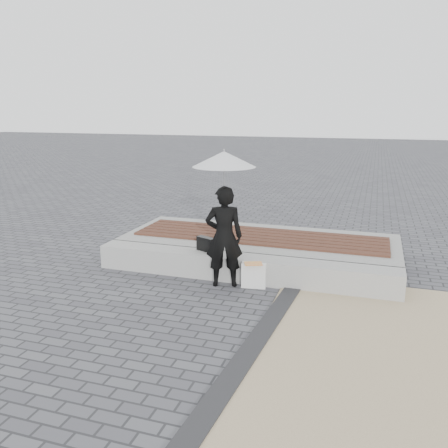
{
  "coord_description": "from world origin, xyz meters",
  "views": [
    {
      "loc": [
        1.96,
        -5.35,
        2.73
      ],
      "look_at": [
        -0.19,
        1.27,
        1.0
      ],
      "focal_mm": 37.41,
      "sensor_mm": 36.0,
      "label": 1
    }
  ],
  "objects": [
    {
      "name": "seating_ledge",
      "position": [
        0.0,
        1.6,
        0.2
      ],
      "size": [
        5.0,
        0.45,
        0.4
      ],
      "primitive_type": "cube",
      "color": "#A0A09B",
      "rests_on": "ground"
    },
    {
      "name": "edging_band",
      "position": [
        0.75,
        -0.5,
        0.02
      ],
      "size": [
        0.61,
        5.2,
        0.04
      ],
      "primitive_type": "cube",
      "rotation": [
        0.0,
        0.0,
        -0.07
      ],
      "color": "#28282B",
      "rests_on": "ground"
    },
    {
      "name": "magazine",
      "position": [
        0.28,
        1.28,
        0.4
      ],
      "size": [
        0.32,
        0.28,
        0.01
      ],
      "primitive_type": "cube",
      "rotation": [
        0.0,
        0.0,
        0.36
      ],
      "color": "#F24935",
      "rests_on": "canvas_tote"
    },
    {
      "name": "handbag",
      "position": [
        -0.65,
        1.68,
        0.52
      ],
      "size": [
        0.36,
        0.24,
        0.24
      ],
      "primitive_type": "cube",
      "rotation": [
        0.0,
        0.0,
        -0.4
      ],
      "color": "black",
      "rests_on": "seating_ledge"
    },
    {
      "name": "timber_decking",
      "position": [
        0.0,
        2.8,
        0.42
      ],
      "size": [
        4.6,
        1.2,
        0.04
      ],
      "primitive_type": null,
      "color": "brown",
      "rests_on": "timber_platform"
    },
    {
      "name": "ground",
      "position": [
        0.0,
        0.0,
        0.0
      ],
      "size": [
        80.0,
        80.0,
        0.0
      ],
      "primitive_type": "plane",
      "color": "#505155",
      "rests_on": "ground"
    },
    {
      "name": "timber_platform",
      "position": [
        0.0,
        2.8,
        0.2
      ],
      "size": [
        5.0,
        2.0,
        0.4
      ],
      "primitive_type": "cube",
      "color": "#9B9B96",
      "rests_on": "ground"
    },
    {
      "name": "woman",
      "position": [
        -0.19,
        1.27,
        0.8
      ],
      "size": [
        0.67,
        0.55,
        1.6
      ],
      "primitive_type": "imported",
      "rotation": [
        0.0,
        0.0,
        3.48
      ],
      "color": "black",
      "rests_on": "ground"
    },
    {
      "name": "parasol",
      "position": [
        -0.19,
        1.27,
        2.0
      ],
      "size": [
        0.95,
        0.95,
        1.21
      ],
      "rotation": [
        0.0,
        0.0,
        0.02
      ],
      "color": "#A2A3A7",
      "rests_on": "ground"
    },
    {
      "name": "canvas_tote",
      "position": [
        0.28,
        1.33,
        0.2
      ],
      "size": [
        0.4,
        0.21,
        0.4
      ],
      "primitive_type": "cube",
      "rotation": [
        0.0,
        0.0,
        0.13
      ],
      "color": "silver",
      "rests_on": "ground"
    }
  ]
}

